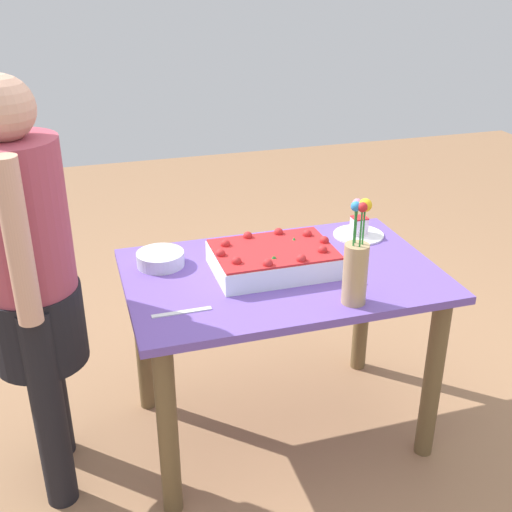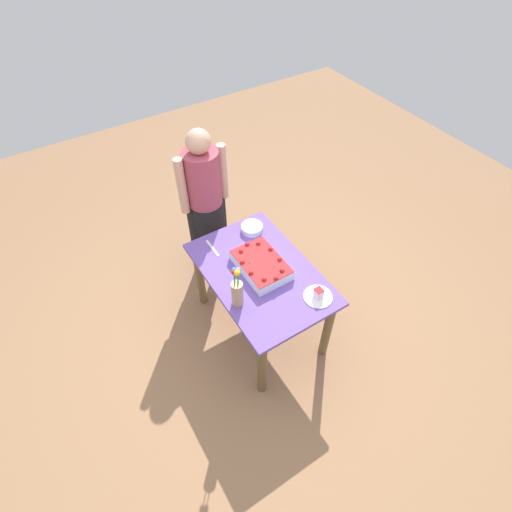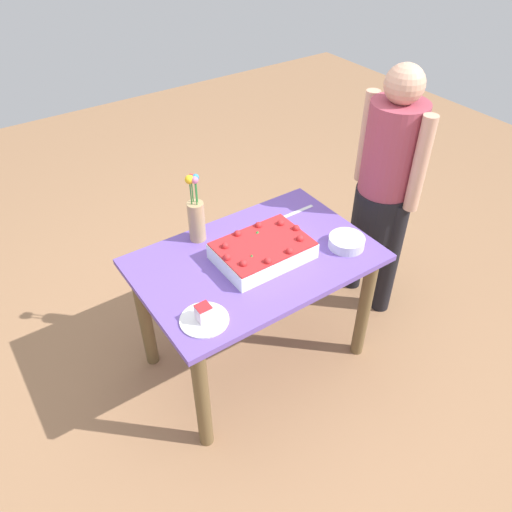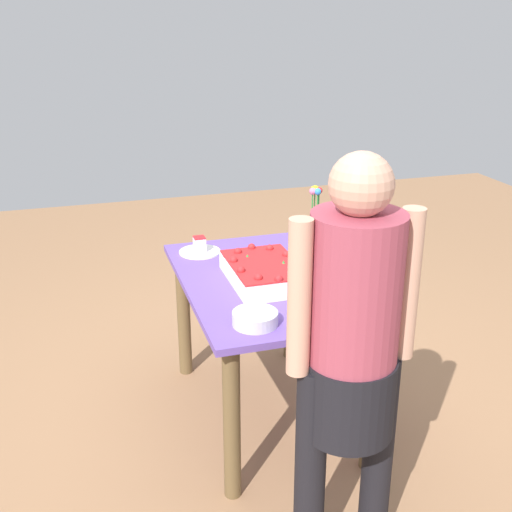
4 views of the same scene
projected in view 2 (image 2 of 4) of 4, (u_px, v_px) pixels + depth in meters
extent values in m
plane|color=#9B6F4D|center=(260.00, 325.00, 3.55)|extent=(8.00, 8.00, 0.00)
cube|color=#6A4CA9|center=(261.00, 273.00, 3.03)|extent=(1.15, 0.76, 0.03)
cylinder|color=brown|center=(200.00, 277.00, 3.47)|extent=(0.07, 0.07, 0.70)
cylinder|color=brown|center=(262.00, 367.00, 2.90)|extent=(0.07, 0.07, 0.70)
cylinder|color=brown|center=(259.00, 250.00, 3.69)|extent=(0.07, 0.07, 0.70)
cylinder|color=brown|center=(327.00, 329.00, 3.12)|extent=(0.07, 0.07, 0.70)
cube|color=white|center=(261.00, 265.00, 3.01)|extent=(0.44, 0.31, 0.08)
cube|color=red|center=(261.00, 261.00, 2.98)|extent=(0.43, 0.30, 0.01)
sphere|color=red|center=(276.00, 278.00, 2.85)|extent=(0.04, 0.04, 0.04)
sphere|color=red|center=(282.00, 270.00, 2.90)|extent=(0.04, 0.04, 0.04)
sphere|color=red|center=(280.00, 259.00, 2.98)|extent=(0.04, 0.04, 0.04)
sphere|color=red|center=(271.00, 249.00, 3.05)|extent=(0.04, 0.04, 0.04)
sphere|color=red|center=(258.00, 243.00, 3.09)|extent=(0.04, 0.04, 0.04)
sphere|color=red|center=(247.00, 244.00, 3.08)|extent=(0.04, 0.04, 0.04)
sphere|color=red|center=(241.00, 251.00, 3.03)|extent=(0.04, 0.04, 0.04)
sphere|color=red|center=(242.00, 262.00, 2.96)|extent=(0.04, 0.04, 0.04)
sphere|color=red|center=(251.00, 273.00, 2.89)|extent=(0.04, 0.04, 0.04)
sphere|color=red|center=(264.00, 279.00, 2.85)|extent=(0.04, 0.04, 0.04)
cone|color=#2D8438|center=(274.00, 267.00, 2.93)|extent=(0.02, 0.02, 0.02)
cone|color=#2D8438|center=(250.00, 263.00, 2.95)|extent=(0.02, 0.02, 0.02)
cone|color=#2D8438|center=(250.00, 263.00, 2.96)|extent=(0.02, 0.02, 0.02)
cylinder|color=white|center=(318.00, 297.00, 2.85)|extent=(0.21, 0.21, 0.01)
cube|color=white|center=(318.00, 293.00, 2.83)|extent=(0.06, 0.06, 0.07)
cube|color=red|center=(319.00, 290.00, 2.80)|extent=(0.06, 0.06, 0.01)
cube|color=silver|center=(212.00, 248.00, 3.18)|extent=(0.20, 0.02, 0.00)
cylinder|color=tan|center=(237.00, 294.00, 2.74)|extent=(0.08, 0.08, 0.21)
cylinder|color=#2D8438|center=(237.00, 279.00, 2.60)|extent=(0.01, 0.01, 0.14)
sphere|color=yellow|center=(237.00, 273.00, 2.55)|extent=(0.04, 0.04, 0.04)
cylinder|color=#2D8438|center=(238.00, 277.00, 2.62)|extent=(0.01, 0.01, 0.14)
sphere|color=#D27096|center=(238.00, 270.00, 2.57)|extent=(0.03, 0.03, 0.03)
cylinder|color=#2D8438|center=(235.00, 276.00, 2.62)|extent=(0.01, 0.01, 0.14)
sphere|color=#2F84CA|center=(234.00, 270.00, 2.57)|extent=(0.03, 0.03, 0.03)
cylinder|color=#2D8438|center=(234.00, 279.00, 2.61)|extent=(0.01, 0.01, 0.14)
sphere|color=red|center=(234.00, 272.00, 2.56)|extent=(0.03, 0.03, 0.03)
cylinder|color=silver|center=(252.00, 228.00, 3.30)|extent=(0.18, 0.18, 0.05)
cylinder|color=black|center=(197.00, 241.00, 3.72)|extent=(0.11, 0.11, 0.78)
cylinder|color=black|center=(222.00, 230.00, 3.81)|extent=(0.11, 0.11, 0.78)
cylinder|color=black|center=(207.00, 214.00, 3.56)|extent=(0.31, 0.32, 0.28)
cylinder|color=#A13F50|center=(203.00, 179.00, 3.28)|extent=(0.30, 0.30, 0.52)
sphere|color=tan|center=(198.00, 142.00, 3.02)|extent=(0.20, 0.20, 0.20)
cylinder|color=tan|center=(182.00, 187.00, 3.22)|extent=(0.08, 0.08, 0.52)
cylinder|color=tan|center=(223.00, 172.00, 3.35)|extent=(0.08, 0.08, 0.52)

